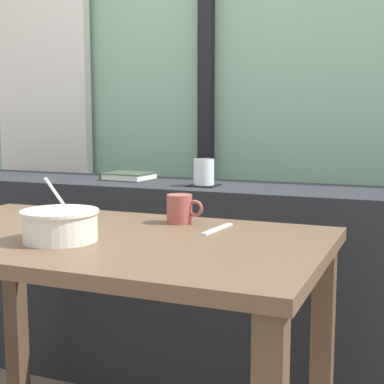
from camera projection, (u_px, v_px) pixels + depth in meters
outdoor_backdrop at (234, 42)px, 2.78m from camera, size 4.80×0.08×2.80m
curtain_left_panel at (43, 78)px, 3.10m from camera, size 0.56×0.06×2.50m
window_divider_post at (206, 62)px, 2.77m from camera, size 0.07×0.05×2.60m
dark_console_ledge at (175, 282)px, 2.26m from camera, size 2.80×0.40×0.79m
breakfast_table at (102, 274)px, 1.55m from camera, size 1.19×0.70×0.73m
coaster_square at (204, 185)px, 2.10m from camera, size 0.10×0.10×0.00m
juice_glass at (204, 173)px, 2.10m from camera, size 0.08×0.08×0.09m
closed_book at (129, 176)px, 2.32m from camera, size 0.19×0.17×0.03m
soup_bowl at (60, 225)px, 1.46m from camera, size 0.20×0.20×0.16m
fork_utensil at (217, 229)px, 1.60m from camera, size 0.03×0.17×0.01m
ceramic_mug at (180, 209)px, 1.70m from camera, size 0.11×0.08×0.08m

